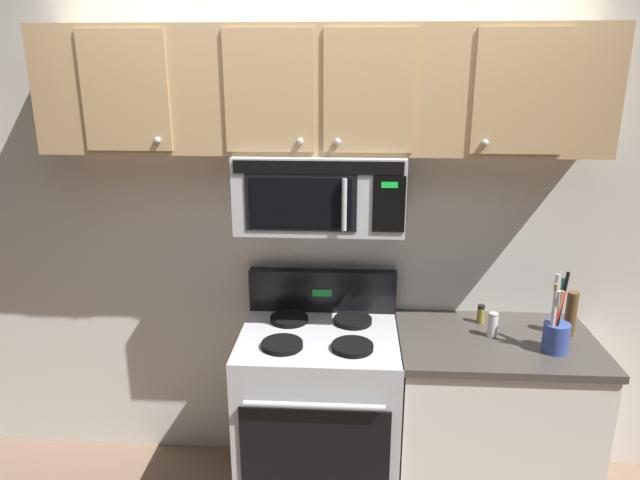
# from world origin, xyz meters

# --- Properties ---
(back_wall) EXTENTS (5.20, 0.10, 2.70)m
(back_wall) POSITION_xyz_m (0.00, 0.79, 1.35)
(back_wall) COLOR silver
(back_wall) RESTS_ON ground_plane
(stove_range) EXTENTS (0.76, 0.69, 1.12)m
(stove_range) POSITION_xyz_m (0.00, 0.42, 0.47)
(stove_range) COLOR #B7BABF
(stove_range) RESTS_ON ground_plane
(over_range_microwave) EXTENTS (0.76, 0.43, 0.35)m
(over_range_microwave) POSITION_xyz_m (-0.00, 0.54, 1.58)
(over_range_microwave) COLOR #B7BABF
(upper_cabinets) EXTENTS (2.50, 0.36, 0.55)m
(upper_cabinets) POSITION_xyz_m (-0.00, 0.57, 2.02)
(upper_cabinets) COLOR tan
(counter_segment) EXTENTS (0.93, 0.65, 0.90)m
(counter_segment) POSITION_xyz_m (0.84, 0.43, 0.45)
(counter_segment) COLOR white
(counter_segment) RESTS_ON ground_plane
(utensil_crock_blue) EXTENTS (0.11, 0.11, 0.37)m
(utensil_crock_blue) POSITION_xyz_m (1.06, 0.31, 1.00)
(utensil_crock_blue) COLOR #384C9E
(utensil_crock_blue) RESTS_ON counter_segment
(salt_shaker) EXTENTS (0.05, 0.05, 0.12)m
(salt_shaker) POSITION_xyz_m (0.82, 0.45, 0.96)
(salt_shaker) COLOR white
(salt_shaker) RESTS_ON counter_segment
(pepper_mill) EXTENTS (0.05, 0.05, 0.22)m
(pepper_mill) POSITION_xyz_m (1.19, 0.49, 1.01)
(pepper_mill) COLOR brown
(pepper_mill) RESTS_ON counter_segment
(spice_jar) EXTENTS (0.04, 0.04, 0.09)m
(spice_jar) POSITION_xyz_m (0.80, 0.60, 0.95)
(spice_jar) COLOR olive
(spice_jar) RESTS_ON counter_segment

